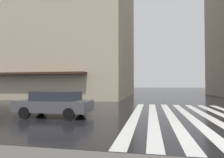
% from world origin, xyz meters
% --- Properties ---
extents(ground_plane, '(220.00, 220.00, 0.00)m').
position_xyz_m(ground_plane, '(0.00, 0.00, 0.00)').
color(ground_plane, black).
extents(zebra_crossing, '(13.00, 6.50, 0.01)m').
position_xyz_m(zebra_crossing, '(4.00, 0.45, 0.00)').
color(zebra_crossing, silver).
rests_on(zebra_crossing, ground_plane).
extents(haussmann_block_mid, '(20.46, 22.39, 23.43)m').
position_xyz_m(haussmann_block_mid, '(22.13, 17.05, 11.47)').
color(haussmann_block_mid, tan).
rests_on(haussmann_block_mid, ground_plane).
extents(car_dark_grey, '(1.85, 4.10, 1.41)m').
position_xyz_m(car_dark_grey, '(2.50, 7.83, 0.76)').
color(car_dark_grey, '#4C4C51').
rests_on(car_dark_grey, ground_plane).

